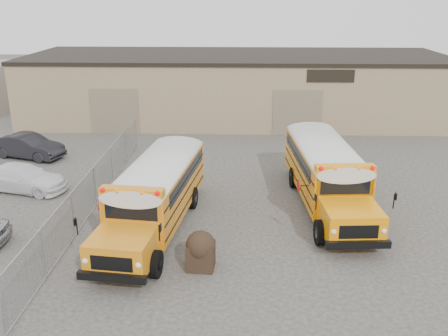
{
  "coord_description": "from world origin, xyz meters",
  "views": [
    {
      "loc": [
        0.32,
        -16.97,
        8.84
      ],
      "look_at": [
        -0.39,
        3.67,
        1.6
      ],
      "focal_mm": 40.0,
      "sensor_mm": 36.0,
      "label": 1
    }
  ],
  "objects_px": {
    "tarp_bundle": "(201,250)",
    "car_white": "(23,178)",
    "school_bus_left": "(187,148)",
    "car_dark": "(28,146)",
    "school_bus_right": "(303,134)"
  },
  "relations": [
    {
      "from": "school_bus_left",
      "to": "car_dark",
      "type": "distance_m",
      "value": 9.84
    },
    {
      "from": "car_dark",
      "to": "tarp_bundle",
      "type": "bearing_deg",
      "value": -120.11
    },
    {
      "from": "school_bus_right",
      "to": "car_white",
      "type": "distance_m",
      "value": 14.44
    },
    {
      "from": "school_bus_right",
      "to": "car_white",
      "type": "relative_size",
      "value": 2.24
    },
    {
      "from": "car_white",
      "to": "car_dark",
      "type": "distance_m",
      "value": 5.21
    },
    {
      "from": "school_bus_right",
      "to": "car_dark",
      "type": "height_order",
      "value": "school_bus_right"
    },
    {
      "from": "tarp_bundle",
      "to": "car_white",
      "type": "xyz_separation_m",
      "value": [
        -8.94,
        6.83,
        -0.08
      ]
    },
    {
      "from": "tarp_bundle",
      "to": "car_white",
      "type": "relative_size",
      "value": 0.32
    },
    {
      "from": "car_dark",
      "to": "school_bus_left",
      "type": "bearing_deg",
      "value": -89.89
    },
    {
      "from": "school_bus_left",
      "to": "tarp_bundle",
      "type": "bearing_deg",
      "value": -81.27
    },
    {
      "from": "school_bus_left",
      "to": "car_white",
      "type": "xyz_separation_m",
      "value": [
        -7.59,
        -1.97,
        -0.93
      ]
    },
    {
      "from": "tarp_bundle",
      "to": "car_dark",
      "type": "distance_m",
      "value": 15.88
    },
    {
      "from": "school_bus_right",
      "to": "car_dark",
      "type": "bearing_deg",
      "value": 179.16
    },
    {
      "from": "school_bus_left",
      "to": "school_bus_right",
      "type": "relative_size",
      "value": 0.98
    },
    {
      "from": "tarp_bundle",
      "to": "car_dark",
      "type": "xyz_separation_m",
      "value": [
        -10.71,
        11.73,
        -0.02
      ]
    }
  ]
}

